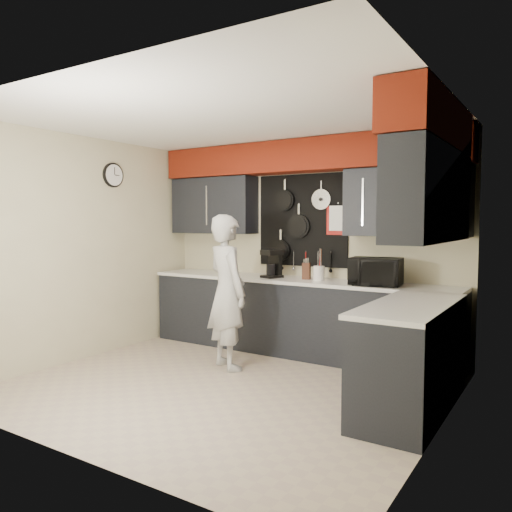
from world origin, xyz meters
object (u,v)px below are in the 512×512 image
Objects in this scene: microwave at (376,272)px; person at (227,292)px; coffee_maker at (273,263)px; utensil_crock at (319,273)px; knife_block at (306,271)px.

person is at bearing -156.28° from microwave.
person reaches higher than microwave.
utensil_crock is at bearing 19.89° from coffee_maker.
microwave is at bearing 14.82° from coffee_maker.
coffee_maker is at bearing 170.39° from microwave.
knife_block is (-0.89, 0.10, -0.05)m from microwave.
microwave is 0.32× the size of person.
coffee_maker is (-0.44, -0.05, 0.08)m from knife_block.
knife_block is at bearing 166.20° from microwave.
utensil_crock is 1.15m from person.
utensil_crock is 0.50× the size of coffee_maker.
utensil_crock is at bearing 166.09° from microwave.
coffee_maker is (-1.32, 0.05, 0.03)m from microwave.
microwave is 3.15× the size of utensil_crock.
utensil_crock is at bearing -98.45° from person.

